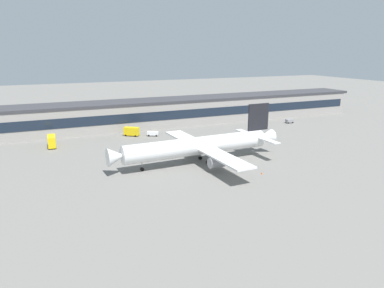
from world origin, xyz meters
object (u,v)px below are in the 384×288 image
Objects in this scene: catering_truck at (52,141)px; stair_truck at (131,131)px; traffic_cone_0 at (262,173)px; follow_me_car at (153,133)px; airliner at (200,146)px; baggage_tug at (289,121)px.

catering_truck reaches higher than stair_truck.
follow_me_car is at bearing 103.95° from traffic_cone_0.
airliner is at bearing -76.19° from stair_truck.
airliner is 39.49m from follow_me_car.
catering_truck is 30.71m from stair_truck.
baggage_tug is at bearing 45.94° from traffic_cone_0.
traffic_cone_0 is (11.31, -16.68, -5.02)m from airliner.
traffic_cone_0 is (21.84, -59.52, -1.68)m from stair_truck.
airliner is 75.27m from baggage_tug.
baggage_tug is at bearing 30.72° from airliner.
catering_truck reaches higher than follow_me_car.
airliner is 55.16m from catering_truck.
airliner reaches higher than traffic_cone_0.
catering_truck is at bearing -169.25° from stair_truck.
stair_truck is at bearing 176.61° from baggage_tug.
stair_truck is (-7.96, 3.67, 0.89)m from follow_me_car.
catering_truck is (-38.13, -2.06, 1.20)m from follow_me_car.
stair_truck is at bearing 10.75° from catering_truck.
airliner reaches higher than stair_truck.
baggage_tug is at bearing 0.70° from catering_truck.
catering_truck is at bearing 134.03° from traffic_cone_0.
traffic_cone_0 is (13.88, -55.85, -0.79)m from follow_me_car.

